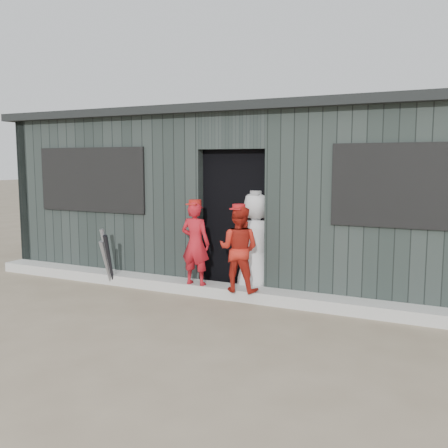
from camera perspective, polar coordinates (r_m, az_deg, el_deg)
The scene contains 9 objects.
ground at distance 5.38m, azimuth -8.54°, elevation -12.80°, with size 80.00×80.00×0.00m, color #766751.
curb at distance 6.87m, azimuth 0.07°, elevation -7.66°, with size 8.00×0.36×0.15m, color #ACACA7.
bat_left at distance 7.53m, azimuth -13.32°, elevation -4.38°, with size 0.07×0.07×0.72m, color gray.
bat_mid at distance 7.69m, azimuth -13.21°, elevation -3.61°, with size 0.07×0.07×0.85m, color gray.
bat_right at distance 7.49m, azimuth -12.96°, elevation -4.08°, with size 0.07×0.07×0.81m, color black.
player_red_left at distance 6.82m, azimuth -3.29°, elevation -2.22°, with size 0.42×0.27×1.14m, color #B01520.
player_red_right at distance 6.46m, azimuth 1.69°, elevation -2.86°, with size 0.54×0.42×1.11m, color #B02115.
player_grey_back at distance 6.92m, azimuth 3.64°, elevation -2.22°, with size 0.69×0.45×1.41m, color silver.
dugout at distance 8.21m, azimuth 5.16°, elevation 3.31°, with size 8.30×3.30×2.62m.
Camera 1 is at (2.87, -4.17, 1.82)m, focal length 40.00 mm.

